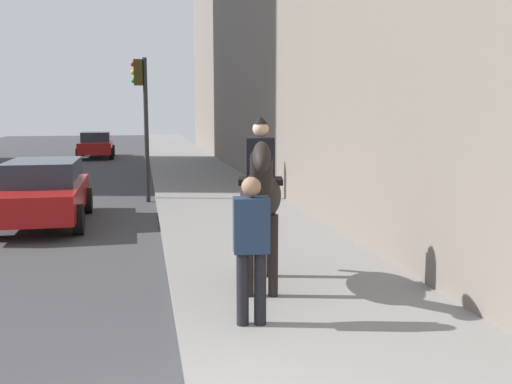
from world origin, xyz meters
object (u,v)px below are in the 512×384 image
Objects in this scene: pedestrian_greeting at (251,241)px; car_mid_lane at (43,191)px; mounted_horse_near at (261,193)px; car_near_lane at (96,144)px; traffic_light_near_curb at (143,107)px.

car_mid_lane is (7.23, 3.40, -0.33)m from pedestrian_greeting.
pedestrian_greeting is 7.99m from car_mid_lane.
car_near_lane is at bearing -159.49° from mounted_horse_near.
car_mid_lane is 4.04m from traffic_light_near_curb.
car_mid_lane is 1.05× the size of traffic_light_near_curb.
car_near_lane is (26.46, 3.71, -0.34)m from pedestrian_greeting.
car_mid_lane is at bearing 140.34° from traffic_light_near_curb.
pedestrian_greeting is (-1.32, 0.39, -0.35)m from mounted_horse_near.
car_near_lane is 1.10× the size of car_mid_lane.
traffic_light_near_curb is at bearing 7.39° from car_near_lane.
car_near_lane is 1.15× the size of traffic_light_near_curb.
mounted_horse_near reaches higher than car_mid_lane.
traffic_light_near_curb is at bearing 139.23° from car_mid_lane.
car_mid_lane is (-19.23, -0.31, 0.00)m from car_near_lane.
mounted_horse_near reaches higher than pedestrian_greeting.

